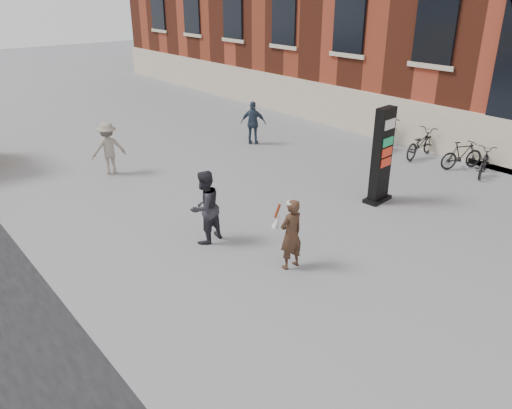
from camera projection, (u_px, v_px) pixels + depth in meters
ground at (326, 271)px, 11.14m from camera, size 100.00×100.00×0.00m
info_pylon at (382, 156)px, 14.21m from camera, size 0.93×0.53×2.79m
woman at (291, 233)px, 10.97m from camera, size 0.63×0.57×1.65m
pedestrian_a at (205, 207)px, 12.08m from camera, size 1.03×0.88×1.85m
pedestrian_b at (108, 148)px, 16.62m from camera, size 1.23×0.84×1.75m
pedestrian_c at (253, 123)px, 19.74m from camera, size 0.98×1.02×1.71m
bike_4 at (484, 162)px, 16.64m from camera, size 1.77×1.13×0.88m
bike_5 at (462, 155)px, 17.18m from camera, size 1.69×1.06×0.98m
bike_6 at (420, 143)px, 18.35m from camera, size 2.04×0.93×1.03m
bike_7 at (389, 134)px, 19.33m from camera, size 1.96×1.21×1.14m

